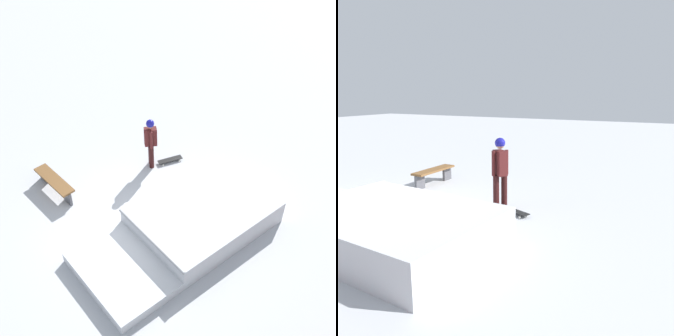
# 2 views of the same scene
# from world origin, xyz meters

# --- Properties ---
(ground_plane) EXTENTS (60.00, 60.00, 0.00)m
(ground_plane) POSITION_xyz_m (0.00, 0.00, 0.00)
(ground_plane) COLOR #B7BABF
(skate_ramp) EXTENTS (5.57, 2.98, 0.74)m
(skate_ramp) POSITION_xyz_m (-0.78, 0.95, 0.32)
(skate_ramp) COLOR silver
(skate_ramp) RESTS_ON ground
(skater) EXTENTS (0.44, 0.40, 1.73)m
(skater) POSITION_xyz_m (-1.91, -1.87, 1.01)
(skater) COLOR black
(skater) RESTS_ON ground
(skateboard) EXTENTS (0.82, 0.47, 0.09)m
(skateboard) POSITION_xyz_m (-2.45, -1.58, 0.08)
(skateboard) COLOR black
(skateboard) RESTS_ON ground
(park_bench) EXTENTS (0.41, 1.66, 0.48)m
(park_bench) POSITION_xyz_m (0.96, -2.91, 0.36)
(park_bench) COLOR brown
(park_bench) RESTS_ON ground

